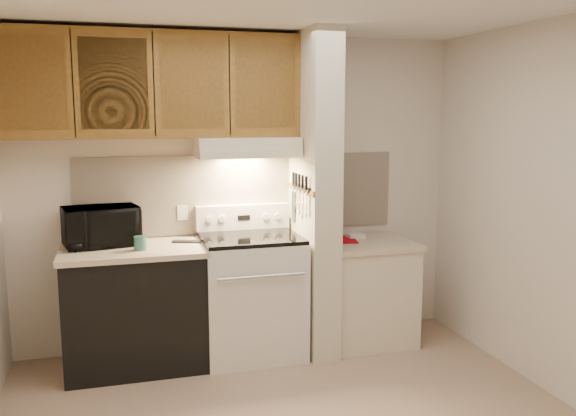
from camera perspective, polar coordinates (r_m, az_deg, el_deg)
name	(u,v)px	position (r m, az deg, el deg)	size (l,w,h in m)	color
ceiling	(294,0)	(3.53, 0.52, 18.91)	(3.60, 3.60, 0.00)	white
wall_back	(241,191)	(4.98, -4.41, 1.55)	(3.60, 0.02, 2.50)	beige
wall_right	(554,210)	(4.39, 23.63, -0.17)	(0.02, 3.00, 2.50)	beige
backsplash	(241,193)	(4.97, -4.38, 1.37)	(2.60, 0.02, 0.63)	#FCE9CD
range_body	(251,297)	(4.81, -3.46, -8.33)	(0.76, 0.65, 0.92)	silver
oven_window	(261,304)	(4.51, -2.58, -9.00)	(0.50, 0.01, 0.30)	black
oven_handle	(262,277)	(4.41, -2.49, -6.43)	(0.02, 0.02, 0.65)	silver
cooktop	(251,238)	(4.70, -3.52, -2.78)	(0.74, 0.64, 0.03)	black
range_backguard	(243,217)	(4.95, -4.25, -0.83)	(0.76, 0.08, 0.20)	silver
range_display	(244,218)	(4.91, -4.15, -0.91)	(0.10, 0.01, 0.04)	black
range_knob_left_outer	(209,219)	(4.86, -7.37, -1.07)	(0.05, 0.05, 0.02)	silver
range_knob_left_inner	(222,219)	(4.87, -6.21, -1.01)	(0.05, 0.05, 0.02)	silver
range_knob_right_inner	(266,217)	(4.94, -2.10, -0.82)	(0.05, 0.05, 0.02)	silver
range_knob_right_outer	(278,216)	(4.97, -0.98, -0.76)	(0.05, 0.05, 0.02)	silver
dishwasher_front	(135,310)	(4.73, -14.09, -9.22)	(1.00, 0.63, 0.87)	black
left_countertop	(133,250)	(4.61, -14.30, -3.84)	(1.04, 0.67, 0.04)	beige
spoon_rest	(187,241)	(4.70, -9.46, -3.10)	(0.22, 0.07, 0.01)	black
teal_jar	(140,243)	(4.50, -13.66, -3.21)	(0.09, 0.09, 0.10)	#2F665C
outlet	(183,213)	(4.90, -9.84, -0.44)	(0.08, 0.01, 0.12)	beige
microwave	(101,226)	(4.72, -17.11, -1.63)	(0.53, 0.36, 0.29)	black
partition_pillar	(314,195)	(4.77, 2.45, 1.25)	(0.22, 0.70, 2.50)	beige
pillar_trim	(300,189)	(4.73, 1.12, 1.80)	(0.01, 0.70, 0.04)	brown
knife_strip	(301,187)	(4.68, 1.23, 1.97)	(0.02, 0.42, 0.04)	black
knife_blade_a	(306,203)	(4.53, 1.69, 0.47)	(0.01, 0.04, 0.16)	silver
knife_handle_a	(306,183)	(4.51, 1.72, 2.34)	(0.02, 0.02, 0.10)	black
knife_blade_b	(303,203)	(4.61, 1.39, 0.49)	(0.01, 0.04, 0.18)	silver
knife_handle_b	(303,182)	(4.60, 1.37, 2.47)	(0.02, 0.02, 0.10)	black
knife_blade_c	(299,202)	(4.70, 1.04, 0.53)	(0.01, 0.04, 0.20)	silver
knife_handle_c	(299,181)	(4.68, 1.06, 2.59)	(0.02, 0.02, 0.10)	black
knife_blade_d	(297,199)	(4.76, 0.82, 0.88)	(0.01, 0.04, 0.16)	silver
knife_handle_d	(296,179)	(4.76, 0.77, 2.69)	(0.02, 0.02, 0.10)	black
knife_blade_e	(293,198)	(4.85, 0.48, 0.92)	(0.01, 0.04, 0.18)	silver
knife_handle_e	(293,178)	(4.83, 0.50, 2.79)	(0.02, 0.02, 0.10)	black
oven_mitt	(292,204)	(4.91, 0.35, 0.34)	(0.03, 0.09, 0.22)	gray
right_cab_base	(366,294)	(5.11, 7.33, -7.99)	(0.70, 0.60, 0.81)	beige
right_countertop	(367,244)	(5.01, 7.43, -3.33)	(0.74, 0.64, 0.04)	beige
red_folder	(342,239)	(5.02, 5.09, -2.95)	(0.22, 0.30, 0.01)	#AF070E
white_box	(356,236)	(5.11, 6.34, -2.62)	(0.14, 0.09, 0.04)	white
range_hood	(246,147)	(4.73, -3.93, 5.74)	(0.78, 0.44, 0.15)	beige
hood_lip	(252,154)	(4.52, -3.36, 5.03)	(0.78, 0.04, 0.06)	beige
upper_cabinets	(152,85)	(4.67, -12.57, 11.15)	(2.18, 0.33, 0.77)	brown
cab_door_a	(30,83)	(4.53, -22.99, 10.74)	(0.46, 0.01, 0.63)	brown
cab_gap_a	(73,83)	(4.51, -19.49, 10.94)	(0.01, 0.01, 0.73)	black
cab_door_b	(114,84)	(4.50, -15.97, 11.11)	(0.46, 0.01, 0.63)	brown
cab_gap_b	(154,84)	(4.51, -12.44, 11.24)	(0.01, 0.01, 0.73)	black
cab_door_c	(192,85)	(4.54, -8.94, 11.32)	(0.46, 0.01, 0.63)	brown
cab_gap_c	(230,85)	(4.58, -5.49, 11.37)	(0.01, 0.01, 0.73)	black
cab_door_d	(266,86)	(4.64, -2.12, 11.37)	(0.46, 0.01, 0.63)	brown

